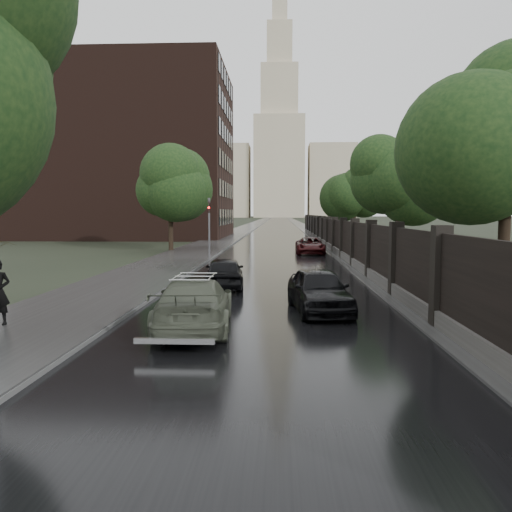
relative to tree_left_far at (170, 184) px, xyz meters
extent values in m
plane|color=black|center=(8.00, -30.00, -5.24)|extent=(800.00, 800.00, 0.00)
cube|color=black|center=(8.00, 160.00, -5.23)|extent=(8.00, 420.00, 0.02)
cube|color=#2D2D2D|center=(2.00, 160.00, -5.16)|extent=(4.00, 420.00, 0.16)
cube|color=#2D2D2D|center=(13.50, 160.00, -5.20)|extent=(3.00, 420.00, 0.08)
cube|color=#383533|center=(12.60, 2.00, -4.99)|extent=(0.40, 75.00, 0.50)
cube|color=black|center=(12.60, 2.00, -3.74)|extent=(0.15, 75.00, 2.00)
cube|color=black|center=(12.60, 40.00, -3.89)|extent=(0.45, 0.45, 2.70)
cylinder|color=black|center=(0.00, 0.00, -2.32)|extent=(0.36, 0.36, 5.85)
sphere|color=black|center=(0.00, 0.00, 0.02)|extent=(4.25, 4.25, 4.25)
cylinder|color=black|center=(15.50, -22.00, -2.48)|extent=(0.36, 0.36, 5.53)
sphere|color=black|center=(15.50, -22.00, -0.27)|extent=(4.08, 4.08, 4.08)
cylinder|color=black|center=(15.50, -8.00, -2.48)|extent=(0.36, 0.36, 5.53)
sphere|color=black|center=(15.50, -8.00, -0.27)|extent=(4.08, 4.08, 4.08)
cylinder|color=black|center=(15.50, 10.00, -2.48)|extent=(0.36, 0.36, 5.53)
sphere|color=black|center=(15.50, 10.00, -0.27)|extent=(4.08, 4.08, 4.08)
cylinder|color=#59595E|center=(3.70, -5.00, -3.74)|extent=(0.12, 0.12, 3.00)
imported|color=#59595E|center=(3.70, -5.00, -1.74)|extent=(0.16, 0.20, 1.00)
sphere|color=#FF0C0C|center=(3.70, -5.15, -1.89)|extent=(0.14, 0.14, 0.14)
cube|color=black|center=(-10.00, 22.00, 4.76)|extent=(24.00, 18.00, 20.00)
cube|color=tan|center=(-24.00, 270.00, 16.76)|extent=(28.00, 22.00, 44.00)
cube|color=tan|center=(40.00, 270.00, 16.76)|extent=(28.00, 22.00, 44.00)
cube|color=tan|center=(8.00, 270.00, 24.76)|extent=(30.00, 30.00, 60.00)
cube|color=tan|center=(8.00, 270.00, 64.76)|extent=(22.00, 22.00, 40.00)
cube|color=tan|center=(8.00, 270.00, 94.76)|extent=(15.00, 15.00, 30.00)
cube|color=tan|center=(8.00, 270.00, 116.76)|extent=(9.00, 9.00, 18.00)
imported|color=#4A5040|center=(6.20, -25.48, -4.57)|extent=(2.22, 4.74, 1.34)
imported|color=black|center=(6.20, -18.46, -4.60)|extent=(1.84, 3.87, 1.28)
imported|color=black|center=(9.60, -23.05, -4.57)|extent=(2.07, 4.13, 1.35)
imported|color=black|center=(10.63, -1.64, -4.63)|extent=(2.04, 4.39, 1.22)
camera|label=1|loc=(8.39, -38.13, -2.21)|focal=35.00mm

